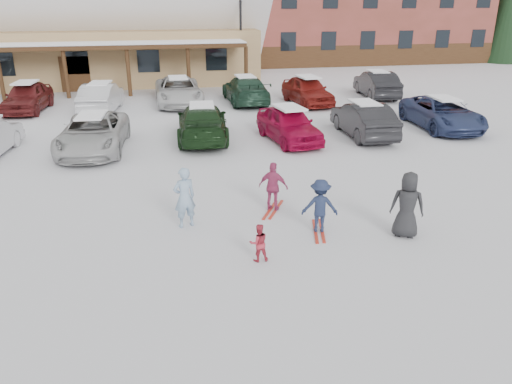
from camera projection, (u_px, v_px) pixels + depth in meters
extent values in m
plane|color=white|center=(252.00, 245.00, 12.20)|extent=(160.00, 160.00, 0.00)
cube|color=tan|center=(54.00, 55.00, 35.47)|extent=(28.00, 10.00, 3.60)
cube|color=#422814|center=(33.00, 47.00, 29.41)|extent=(25.20, 2.60, 0.25)
cube|color=brown|center=(179.00, 10.00, 45.34)|extent=(7.00, 12.60, 9.00)
cube|color=#422814|center=(366.00, 56.00, 43.11)|extent=(24.00, 0.10, 1.80)
cylinder|color=black|center=(241.00, 41.00, 33.03)|extent=(0.16, 0.16, 5.92)
cylinder|color=black|center=(503.00, 54.00, 46.62)|extent=(0.60, 0.60, 1.32)
cylinder|color=black|center=(230.00, 48.00, 53.26)|extent=(0.60, 0.60, 1.08)
cone|color=black|center=(229.00, 2.00, 51.58)|extent=(3.96, 3.96, 8.10)
cylinder|color=black|center=(457.00, 41.00, 60.11)|extent=(0.60, 0.60, 1.38)
imported|color=#8CAAC7|center=(185.00, 198.00, 12.93)|extent=(0.69, 0.56, 1.64)
imported|color=#BA2D3F|center=(259.00, 243.00, 11.35)|extent=(0.46, 0.37, 0.91)
imported|color=#1C2745|center=(320.00, 206.00, 12.68)|extent=(1.02, 0.73, 1.43)
cube|color=red|center=(319.00, 231.00, 12.93)|extent=(0.53, 1.41, 0.03)
imported|color=#B23A68|center=(273.00, 187.00, 13.96)|extent=(0.90, 0.70, 1.43)
cube|color=red|center=(273.00, 210.00, 14.22)|extent=(0.84, 1.33, 0.03)
imported|color=#242527|center=(407.00, 205.00, 12.39)|extent=(0.99, 0.86, 1.70)
imported|color=#BABABA|center=(93.00, 133.00, 19.46)|extent=(2.69, 5.26, 1.42)
imported|color=black|center=(202.00, 122.00, 21.01)|extent=(2.45, 5.22, 1.47)
imported|color=#A90835|center=(289.00, 124.00, 20.76)|extent=(2.28, 4.42, 1.44)
imported|color=#232325|center=(363.00, 119.00, 21.51)|extent=(1.65, 4.51, 1.48)
imported|color=navy|center=(442.00, 113.00, 22.84)|extent=(2.58, 5.15, 1.40)
imported|color=maroon|center=(27.00, 97.00, 26.21)|extent=(2.18, 4.61, 1.52)
imported|color=silver|center=(101.00, 97.00, 26.12)|extent=(2.12, 4.71, 1.50)
imported|color=silver|center=(179.00, 91.00, 27.93)|extent=(2.54, 5.41, 1.49)
imported|color=#1D3D2C|center=(245.00, 90.00, 28.33)|extent=(2.19, 5.19, 1.50)
imported|color=maroon|center=(307.00, 90.00, 27.96)|extent=(2.27, 4.67, 1.53)
imported|color=black|center=(377.00, 84.00, 29.92)|extent=(2.14, 4.83, 1.54)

